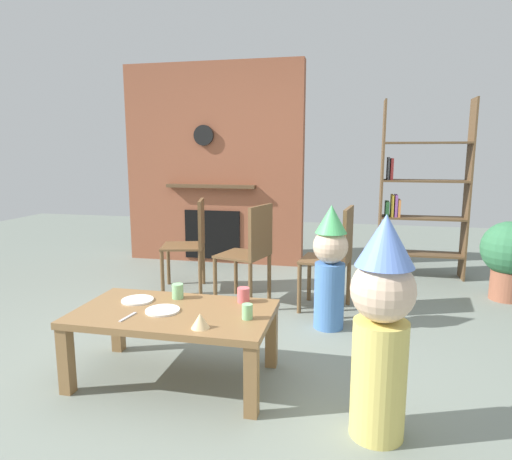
# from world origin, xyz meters

# --- Properties ---
(ground_plane) EXTENTS (12.00, 12.00, 0.00)m
(ground_plane) POSITION_xyz_m (0.00, 0.00, 0.00)
(ground_plane) COLOR gray
(brick_fireplace_feature) EXTENTS (2.20, 0.28, 2.40)m
(brick_fireplace_feature) POSITION_xyz_m (-0.86, 2.60, 1.19)
(brick_fireplace_feature) COLOR #935138
(brick_fireplace_feature) RESTS_ON ground_plane
(bookshelf) EXTENTS (0.90, 0.28, 1.90)m
(bookshelf) POSITION_xyz_m (1.49, 2.40, 0.87)
(bookshelf) COLOR brown
(bookshelf) RESTS_ON ground_plane
(coffee_table) EXTENTS (1.16, 0.66, 0.43)m
(coffee_table) POSITION_xyz_m (-0.19, -0.32, 0.37)
(coffee_table) COLOR olive
(coffee_table) RESTS_ON ground_plane
(paper_cup_near_left) EXTENTS (0.08, 0.08, 0.09)m
(paper_cup_near_left) POSITION_xyz_m (0.18, -0.09, 0.48)
(paper_cup_near_left) COLOR #E5666B
(paper_cup_near_left) RESTS_ON coffee_table
(paper_cup_near_right) EXTENTS (0.06, 0.06, 0.09)m
(paper_cup_near_right) POSITION_xyz_m (0.27, -0.36, 0.47)
(paper_cup_near_right) COLOR #8CD18C
(paper_cup_near_right) RESTS_ON coffee_table
(paper_cup_center) EXTENTS (0.07, 0.07, 0.09)m
(paper_cup_center) POSITION_xyz_m (-0.25, -0.11, 0.48)
(paper_cup_center) COLOR #8CD18C
(paper_cup_center) RESTS_ON coffee_table
(paper_plate_front) EXTENTS (0.20, 0.20, 0.01)m
(paper_plate_front) POSITION_xyz_m (-0.48, -0.21, 0.44)
(paper_plate_front) COLOR white
(paper_plate_front) RESTS_ON coffee_table
(paper_plate_rear) EXTENTS (0.20, 0.20, 0.01)m
(paper_plate_rear) POSITION_xyz_m (-0.25, -0.35, 0.44)
(paper_plate_rear) COLOR white
(paper_plate_rear) RESTS_ON coffee_table
(birthday_cake_slice) EXTENTS (0.10, 0.10, 0.08)m
(birthday_cake_slice) POSITION_xyz_m (0.05, -0.54, 0.47)
(birthday_cake_slice) COLOR #EAC68C
(birthday_cake_slice) RESTS_ON coffee_table
(table_fork) EXTENTS (0.03, 0.15, 0.01)m
(table_fork) POSITION_xyz_m (-0.40, -0.49, 0.43)
(table_fork) COLOR silver
(table_fork) RESTS_ON coffee_table
(child_with_cone_hat) EXTENTS (0.30, 0.30, 1.08)m
(child_with_cone_hat) POSITION_xyz_m (0.97, -0.63, 0.57)
(child_with_cone_hat) COLOR #E0CC66
(child_with_cone_hat) RESTS_ON ground_plane
(child_in_pink) EXTENTS (0.27, 0.27, 0.96)m
(child_in_pink) POSITION_xyz_m (0.67, 0.69, 0.51)
(child_in_pink) COLOR #4C7FC6
(child_in_pink) RESTS_ON ground_plane
(dining_chair_left) EXTENTS (0.49, 0.49, 0.90)m
(dining_chair_left) POSITION_xyz_m (-0.71, 1.40, 0.51)
(dining_chair_left) COLOR brown
(dining_chair_left) RESTS_ON ground_plane
(dining_chair_middle) EXTENTS (0.49, 0.49, 0.90)m
(dining_chair_middle) POSITION_xyz_m (-0.05, 1.11, 0.51)
(dining_chair_middle) COLOR brown
(dining_chair_middle) RESTS_ON ground_plane
(dining_chair_right) EXTENTS (0.45, 0.45, 0.90)m
(dining_chair_right) POSITION_xyz_m (0.70, 1.10, 0.51)
(dining_chair_right) COLOR brown
(dining_chair_right) RESTS_ON ground_plane
(potted_plant_tall) EXTENTS (0.50, 0.50, 0.73)m
(potted_plant_tall) POSITION_xyz_m (2.24, 1.72, 0.43)
(potted_plant_tall) COLOR #9E5B42
(potted_plant_tall) RESTS_ON ground_plane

